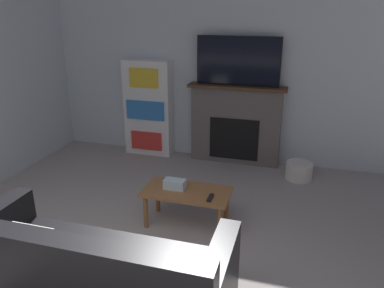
{
  "coord_description": "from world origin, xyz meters",
  "views": [
    {
      "loc": [
        1.23,
        -1.28,
        2.19
      ],
      "look_at": [
        0.13,
        2.47,
        0.75
      ],
      "focal_mm": 35.0,
      "sensor_mm": 36.0,
      "label": 1
    }
  ],
  "objects_px": {
    "storage_basket": "(299,171)",
    "fireplace": "(236,124)",
    "couch": "(90,282)",
    "tv": "(238,61)",
    "bookshelf": "(149,108)",
    "coffee_table": "(187,196)"
  },
  "relations": [
    {
      "from": "storage_basket",
      "to": "fireplace",
      "type": "bearing_deg",
      "value": 158.36
    },
    {
      "from": "storage_basket",
      "to": "couch",
      "type": "bearing_deg",
      "value": -116.38
    },
    {
      "from": "tv",
      "to": "storage_basket",
      "type": "bearing_deg",
      "value": -20.59
    },
    {
      "from": "fireplace",
      "to": "bookshelf",
      "type": "distance_m",
      "value": 1.36
    },
    {
      "from": "tv",
      "to": "couch",
      "type": "distance_m",
      "value": 3.49
    },
    {
      "from": "fireplace",
      "to": "bookshelf",
      "type": "xyz_separation_m",
      "value": [
        -1.35,
        -0.02,
        0.15
      ]
    },
    {
      "from": "couch",
      "to": "storage_basket",
      "type": "distance_m",
      "value": 3.23
    },
    {
      "from": "tv",
      "to": "couch",
      "type": "height_order",
      "value": "tv"
    },
    {
      "from": "fireplace",
      "to": "tv",
      "type": "height_order",
      "value": "tv"
    },
    {
      "from": "tv",
      "to": "fireplace",
      "type": "bearing_deg",
      "value": 90.0
    },
    {
      "from": "couch",
      "to": "coffee_table",
      "type": "xyz_separation_m",
      "value": [
        0.31,
        1.39,
        0.05
      ]
    },
    {
      "from": "storage_basket",
      "to": "tv",
      "type": "bearing_deg",
      "value": 159.41
    },
    {
      "from": "storage_basket",
      "to": "bookshelf",
      "type": "bearing_deg",
      "value": 171.31
    },
    {
      "from": "fireplace",
      "to": "bookshelf",
      "type": "height_order",
      "value": "bookshelf"
    },
    {
      "from": "fireplace",
      "to": "storage_basket",
      "type": "relative_size",
      "value": 3.98
    },
    {
      "from": "fireplace",
      "to": "coffee_table",
      "type": "relative_size",
      "value": 1.53
    },
    {
      "from": "coffee_table",
      "to": "storage_basket",
      "type": "bearing_deg",
      "value": 53.28
    },
    {
      "from": "bookshelf",
      "to": "storage_basket",
      "type": "height_order",
      "value": "bookshelf"
    },
    {
      "from": "couch",
      "to": "storage_basket",
      "type": "xyz_separation_m",
      "value": [
        1.43,
        2.89,
        -0.18
      ]
    },
    {
      "from": "fireplace",
      "to": "storage_basket",
      "type": "distance_m",
      "value": 1.12
    },
    {
      "from": "tv",
      "to": "bookshelf",
      "type": "height_order",
      "value": "tv"
    },
    {
      "from": "tv",
      "to": "coffee_table",
      "type": "xyz_separation_m",
      "value": [
        -0.17,
        -1.85,
        -1.15
      ]
    }
  ]
}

